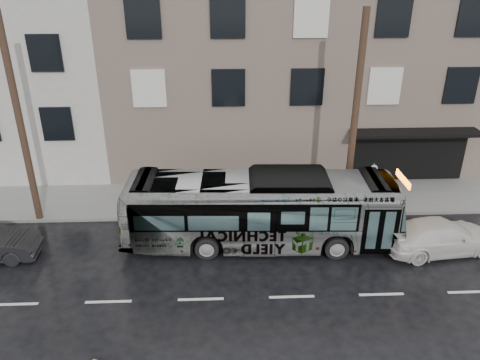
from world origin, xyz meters
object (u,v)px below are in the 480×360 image
object	(u,v)px
bus	(261,210)
white_sedan	(440,236)
utility_pole_rear	(20,123)
sign_post	(371,188)
utility_pole_front	(355,119)

from	to	relation	value
bus	white_sedan	distance (m)	7.30
utility_pole_rear	sign_post	bearing A→B (deg)	0.00
sign_post	bus	size ratio (longest dim) A/B	0.21
sign_post	bus	world-z (taller)	bus
utility_pole_front	sign_post	world-z (taller)	utility_pole_front
utility_pole_rear	white_sedan	size ratio (longest dim) A/B	1.93
utility_pole_front	utility_pole_rear	size ratio (longest dim) A/B	1.00
white_sedan	bus	bearing A→B (deg)	75.22
bus	utility_pole_rear	bearing A→B (deg)	79.33
utility_pole_rear	sign_post	size ratio (longest dim) A/B	3.75
utility_pole_front	sign_post	bearing A→B (deg)	0.00
utility_pole_rear	bus	distance (m)	10.59
utility_pole_front	white_sedan	world-z (taller)	utility_pole_front
bus	white_sedan	size ratio (longest dim) A/B	2.40
utility_pole_front	bus	size ratio (longest dim) A/B	0.80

